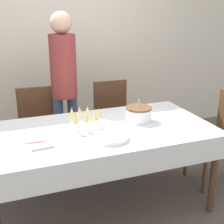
{
  "coord_description": "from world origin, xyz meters",
  "views": [
    {
      "loc": [
        -0.79,
        -2.38,
        1.78
      ],
      "look_at": [
        0.13,
        0.05,
        0.89
      ],
      "focal_mm": 50.0,
      "sensor_mm": 36.0,
      "label": 1
    }
  ],
  "objects_px": {
    "champagne_tray": "(83,119)",
    "plate_stack_main": "(111,138)",
    "dining_chair_far_right": "(113,119)",
    "birthday_cake": "(139,114)",
    "plate_stack_dessert": "(94,127)",
    "dining_chair_right_end": "(220,135)",
    "person_standing": "(64,77)",
    "dining_chair_far_left": "(38,128)"
  },
  "relations": [
    {
      "from": "plate_stack_main",
      "to": "plate_stack_dessert",
      "type": "relative_size",
      "value": 1.27
    },
    {
      "from": "dining_chair_far_right",
      "to": "champagne_tray",
      "type": "distance_m",
      "value": 1.03
    },
    {
      "from": "birthday_cake",
      "to": "person_standing",
      "type": "relative_size",
      "value": 0.14
    },
    {
      "from": "dining_chair_far_left",
      "to": "plate_stack_dessert",
      "type": "height_order",
      "value": "dining_chair_far_left"
    },
    {
      "from": "plate_stack_dessert",
      "to": "person_standing",
      "type": "height_order",
      "value": "person_standing"
    },
    {
      "from": "birthday_cake",
      "to": "plate_stack_dessert",
      "type": "height_order",
      "value": "birthday_cake"
    },
    {
      "from": "dining_chair_far_left",
      "to": "plate_stack_dessert",
      "type": "relative_size",
      "value": 4.43
    },
    {
      "from": "dining_chair_far_left",
      "to": "dining_chair_far_right",
      "type": "distance_m",
      "value": 0.86
    },
    {
      "from": "dining_chair_right_end",
      "to": "plate_stack_main",
      "type": "bearing_deg",
      "value": -169.18
    },
    {
      "from": "dining_chair_far_right",
      "to": "birthday_cake",
      "type": "bearing_deg",
      "value": -93.02
    },
    {
      "from": "birthday_cake",
      "to": "champagne_tray",
      "type": "height_order",
      "value": "birthday_cake"
    },
    {
      "from": "dining_chair_far_right",
      "to": "dining_chair_right_end",
      "type": "height_order",
      "value": "same"
    },
    {
      "from": "dining_chair_far_right",
      "to": "birthday_cake",
      "type": "distance_m",
      "value": 0.83
    },
    {
      "from": "dining_chair_right_end",
      "to": "birthday_cake",
      "type": "distance_m",
      "value": 0.96
    },
    {
      "from": "dining_chair_far_right",
      "to": "plate_stack_dessert",
      "type": "distance_m",
      "value": 1.0
    },
    {
      "from": "dining_chair_far_right",
      "to": "dining_chair_right_end",
      "type": "relative_size",
      "value": 1.0
    },
    {
      "from": "dining_chair_far_right",
      "to": "champagne_tray",
      "type": "relative_size",
      "value": 2.81
    },
    {
      "from": "dining_chair_far_left",
      "to": "plate_stack_dessert",
      "type": "xyz_separation_m",
      "value": [
        0.37,
        -0.83,
        0.27
      ]
    },
    {
      "from": "dining_chair_far_right",
      "to": "birthday_cake",
      "type": "height_order",
      "value": "birthday_cake"
    },
    {
      "from": "champagne_tray",
      "to": "plate_stack_main",
      "type": "height_order",
      "value": "champagne_tray"
    },
    {
      "from": "plate_stack_main",
      "to": "person_standing",
      "type": "height_order",
      "value": "person_standing"
    },
    {
      "from": "dining_chair_far_left",
      "to": "champagne_tray",
      "type": "bearing_deg",
      "value": -69.36
    },
    {
      "from": "dining_chair_far_right",
      "to": "plate_stack_main",
      "type": "distance_m",
      "value": 1.19
    },
    {
      "from": "champagne_tray",
      "to": "plate_stack_main",
      "type": "relative_size",
      "value": 1.24
    },
    {
      "from": "champagne_tray",
      "to": "plate_stack_dessert",
      "type": "distance_m",
      "value": 0.11
    },
    {
      "from": "dining_chair_right_end",
      "to": "birthday_cake",
      "type": "bearing_deg",
      "value": 175.83
    },
    {
      "from": "dining_chair_far_left",
      "to": "champagne_tray",
      "type": "distance_m",
      "value": 0.9
    },
    {
      "from": "dining_chair_far_left",
      "to": "dining_chair_far_right",
      "type": "relative_size",
      "value": 1.0
    },
    {
      "from": "champagne_tray",
      "to": "plate_stack_main",
      "type": "distance_m",
      "value": 0.34
    },
    {
      "from": "dining_chair_far_right",
      "to": "plate_stack_main",
      "type": "xyz_separation_m",
      "value": [
        -0.43,
        -1.08,
        0.27
      ]
    },
    {
      "from": "champagne_tray",
      "to": "plate_stack_dessert",
      "type": "xyz_separation_m",
      "value": [
        0.08,
        -0.04,
        -0.06
      ]
    },
    {
      "from": "dining_chair_far_right",
      "to": "champagne_tray",
      "type": "bearing_deg",
      "value": -126.04
    },
    {
      "from": "birthday_cake",
      "to": "plate_stack_main",
      "type": "relative_size",
      "value": 0.87
    },
    {
      "from": "birthday_cake",
      "to": "plate_stack_dessert",
      "type": "bearing_deg",
      "value": -172.75
    },
    {
      "from": "dining_chair_far_left",
      "to": "plate_stack_main",
      "type": "bearing_deg",
      "value": -68.04
    },
    {
      "from": "dining_chair_right_end",
      "to": "champagne_tray",
      "type": "relative_size",
      "value": 2.81
    },
    {
      "from": "dining_chair_right_end",
      "to": "birthday_cake",
      "type": "height_order",
      "value": "birthday_cake"
    },
    {
      "from": "dining_chair_right_end",
      "to": "plate_stack_main",
      "type": "xyz_separation_m",
      "value": [
        -1.29,
        -0.25,
        0.27
      ]
    },
    {
      "from": "dining_chair_right_end",
      "to": "champagne_tray",
      "type": "distance_m",
      "value": 1.47
    },
    {
      "from": "dining_chair_far_left",
      "to": "dining_chair_right_end",
      "type": "xyz_separation_m",
      "value": [
        1.72,
        -0.84,
        0.0
      ]
    },
    {
      "from": "person_standing",
      "to": "dining_chair_far_right",
      "type": "bearing_deg",
      "value": -3.83
    },
    {
      "from": "dining_chair_far_right",
      "to": "dining_chair_right_end",
      "type": "distance_m",
      "value": 1.2
    }
  ]
}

